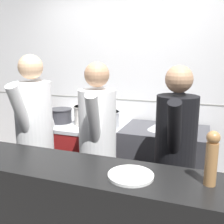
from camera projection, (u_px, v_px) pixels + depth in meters
The scene contains 12 objects.
wall_back_tiled at pixel (134, 88), 3.31m from camera, with size 8.00×0.06×2.60m.
oven_range at pixel (85, 158), 3.30m from camera, with size 1.00×0.71×0.88m.
prep_counter at pixel (164, 168), 2.96m from camera, with size 0.92×0.65×0.92m.
stock_pot at pixel (61, 115), 3.27m from camera, with size 0.28×0.28×0.17m.
sauce_pot at pixel (85, 115), 3.17m from camera, with size 0.27×0.27×0.23m.
braising_pot at pixel (106, 119), 3.05m from camera, with size 0.31×0.31×0.19m.
mixing_bowl_steel at pixel (160, 125), 2.83m from camera, with size 0.28×0.28×0.10m.
plated_dish_appetiser at pixel (131, 175), 1.56m from camera, with size 0.27×0.27×0.02m.
pepper_mill at pixel (212, 157), 1.43m from camera, with size 0.07×0.07×0.31m.
chef_head_cook at pixel (35, 135), 2.54m from camera, with size 0.39×0.75×1.72m.
chef_sous at pixel (98, 144), 2.39m from camera, with size 0.41×0.72×1.66m.
chef_line at pixel (175, 154), 2.16m from camera, with size 0.34×0.71×1.64m.
Camera 1 is at (0.87, -1.71, 1.72)m, focal length 42.00 mm.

